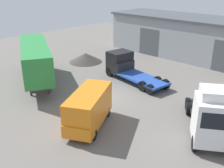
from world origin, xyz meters
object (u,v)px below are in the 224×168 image
object	(u,v)px
flatbed_truck_black	(126,66)
gravel_pile	(86,58)
delivery_van_orange	(88,109)
tractor_unit_white	(214,117)
container_trailer_green	(35,59)

from	to	relation	value
flatbed_truck_black	gravel_pile	world-z (taller)	flatbed_truck_black
delivery_van_orange	gravel_pile	world-z (taller)	delivery_van_orange
tractor_unit_white	container_trailer_green	distance (m)	17.46
delivery_van_orange	container_trailer_green	bearing A→B (deg)	-129.78
delivery_van_orange	gravel_pile	bearing A→B (deg)	-158.47
tractor_unit_white	flatbed_truck_black	size ratio (longest dim) A/B	0.93
tractor_unit_white	gravel_pile	distance (m)	20.12
delivery_van_orange	gravel_pile	xyz separation A→B (m)	(-12.06, 10.09, -0.86)
tractor_unit_white	container_trailer_green	xyz separation A→B (m)	(-17.29, -2.26, 0.74)
flatbed_truck_black	gravel_pile	xyz separation A→B (m)	(-7.45, 0.78, -0.73)
container_trailer_green	delivery_van_orange	bearing A→B (deg)	16.61
gravel_pile	flatbed_truck_black	bearing A→B (deg)	-5.94
tractor_unit_white	delivery_van_orange	bearing A→B (deg)	-92.56
flatbed_truck_black	delivery_van_orange	distance (m)	10.39
delivery_van_orange	tractor_unit_white	bearing A→B (deg)	92.26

